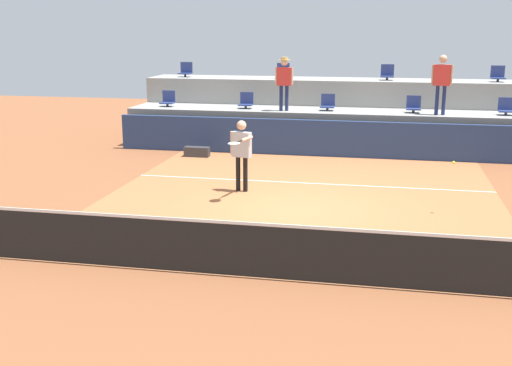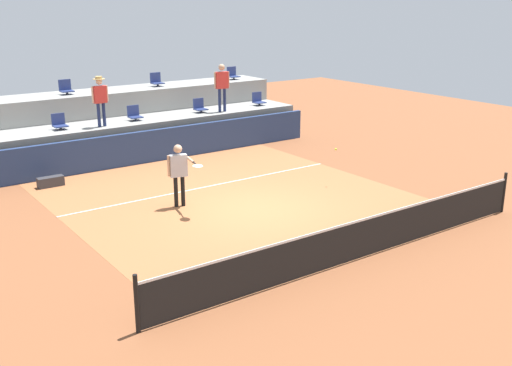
% 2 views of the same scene
% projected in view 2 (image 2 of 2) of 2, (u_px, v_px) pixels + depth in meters
% --- Properties ---
extents(ground_plane, '(40.00, 40.00, 0.00)m').
position_uv_depth(ground_plane, '(253.00, 209.00, 16.28)').
color(ground_plane, brown).
extents(court_inner_paint, '(9.00, 10.00, 0.01)m').
position_uv_depth(court_inner_paint, '(233.00, 199.00, 17.06)').
color(court_inner_paint, '#A36038').
rests_on(court_inner_paint, ground_plane).
extents(court_service_line, '(9.00, 0.06, 0.00)m').
position_uv_depth(court_service_line, '(207.00, 187.00, 18.15)').
color(court_service_line, silver).
rests_on(court_service_line, ground_plane).
extents(tennis_net, '(10.48, 0.08, 1.07)m').
position_uv_depth(tennis_net, '(361.00, 237.00, 13.02)').
color(tennis_net, black).
rests_on(tennis_net, ground_plane).
extents(sponsor_backboard, '(13.00, 0.16, 1.10)m').
position_uv_depth(sponsor_backboard, '(152.00, 146.00, 20.79)').
color(sponsor_backboard, navy).
rests_on(sponsor_backboard, ground_plane).
extents(seating_tier_lower, '(13.00, 1.80, 1.25)m').
position_uv_depth(seating_tier_lower, '(136.00, 137.00, 21.78)').
color(seating_tier_lower, gray).
rests_on(seating_tier_lower, ground_plane).
extents(seating_tier_upper, '(13.00, 1.80, 2.10)m').
position_uv_depth(seating_tier_upper, '(115.00, 118.00, 23.06)').
color(seating_tier_upper, gray).
rests_on(seating_tier_upper, ground_plane).
extents(stadium_chair_lower_left, '(0.44, 0.40, 0.52)m').
position_uv_depth(stadium_chair_lower_left, '(59.00, 123.00, 19.99)').
color(stadium_chair_lower_left, '#2D2D33').
rests_on(stadium_chair_lower_left, seating_tier_lower).
extents(stadium_chair_lower_center, '(0.44, 0.40, 0.52)m').
position_uv_depth(stadium_chair_lower_center, '(134.00, 114.00, 21.47)').
color(stadium_chair_lower_center, '#2D2D33').
rests_on(stadium_chair_lower_center, seating_tier_lower).
extents(stadium_chair_lower_right, '(0.44, 0.40, 0.52)m').
position_uv_depth(stadium_chair_lower_right, '(200.00, 107.00, 22.95)').
color(stadium_chair_lower_right, '#2D2D33').
rests_on(stadium_chair_lower_right, seating_tier_lower).
extents(stadium_chair_lower_far_right, '(0.44, 0.40, 0.52)m').
position_uv_depth(stadium_chair_lower_far_right, '(258.00, 100.00, 24.46)').
color(stadium_chair_lower_far_right, '#2D2D33').
rests_on(stadium_chair_lower_far_right, seating_tier_lower).
extents(stadium_chair_upper_left, '(0.44, 0.40, 0.52)m').
position_uv_depth(stadium_chair_upper_left, '(66.00, 88.00, 21.65)').
color(stadium_chair_upper_left, '#2D2D33').
rests_on(stadium_chair_upper_left, seating_tier_upper).
extents(stadium_chair_upper_right, '(0.44, 0.40, 0.52)m').
position_uv_depth(stadium_chair_upper_right, '(157.00, 81.00, 23.63)').
color(stadium_chair_upper_right, '#2D2D33').
rests_on(stadium_chair_upper_right, seating_tier_upper).
extents(stadium_chair_upper_far_right, '(0.44, 0.40, 0.52)m').
position_uv_depth(stadium_chair_upper_far_right, '(233.00, 74.00, 25.60)').
color(stadium_chair_upper_far_right, '#2D2D33').
rests_on(stadium_chair_upper_far_right, seating_tier_upper).
extents(tennis_player, '(0.59, 1.28, 1.71)m').
position_uv_depth(tennis_player, '(179.00, 169.00, 16.14)').
color(tennis_player, black).
rests_on(tennis_player, ground_plane).
extents(spectator_with_hat, '(0.57, 0.39, 1.68)m').
position_uv_depth(spectator_with_hat, '(100.00, 96.00, 20.18)').
color(spectator_with_hat, navy).
rests_on(spectator_with_hat, seating_tier_lower).
extents(spectator_leaning_on_rail, '(0.62, 0.28, 1.79)m').
position_uv_depth(spectator_leaning_on_rail, '(222.00, 83.00, 22.82)').
color(spectator_leaning_on_rail, navy).
rests_on(spectator_leaning_on_rail, seating_tier_lower).
extents(tennis_ball, '(0.07, 0.07, 0.07)m').
position_uv_depth(tennis_ball, '(336.00, 149.00, 18.04)').
color(tennis_ball, '#CCE033').
extents(equipment_bag, '(0.76, 0.28, 0.30)m').
position_uv_depth(equipment_bag, '(51.00, 182.00, 18.15)').
color(equipment_bag, '#333338').
rests_on(equipment_bag, ground_plane).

